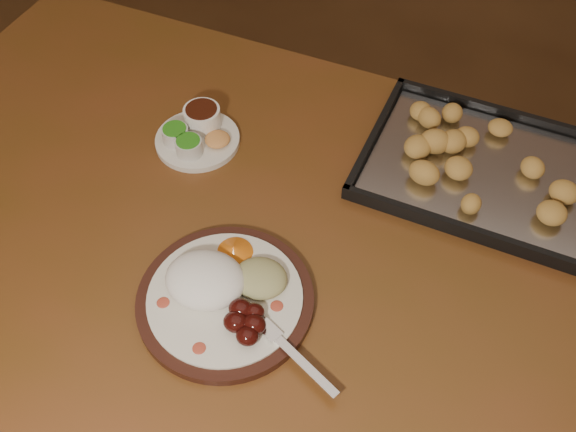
% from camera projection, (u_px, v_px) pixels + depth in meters
% --- Properties ---
extents(ground, '(4.00, 4.00, 0.00)m').
position_uv_depth(ground, '(327.00, 320.00, 1.77)').
color(ground, brown).
rests_on(ground, ground).
extents(dining_table, '(1.60, 1.08, 0.75)m').
position_uv_depth(dining_table, '(274.00, 272.00, 1.09)').
color(dining_table, brown).
rests_on(dining_table, ground).
extents(dinner_plate, '(0.32, 0.26, 0.06)m').
position_uv_depth(dinner_plate, '(224.00, 292.00, 0.93)').
color(dinner_plate, black).
rests_on(dinner_plate, dining_table).
extents(condiment_saucer, '(0.15, 0.15, 0.05)m').
position_uv_depth(condiment_saucer, '(197.00, 133.00, 1.14)').
color(condiment_saucer, silver).
rests_on(condiment_saucer, dining_table).
extents(baking_tray, '(0.45, 0.36, 0.04)m').
position_uv_depth(baking_tray, '(487.00, 168.00, 1.09)').
color(baking_tray, black).
rests_on(baking_tray, dining_table).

